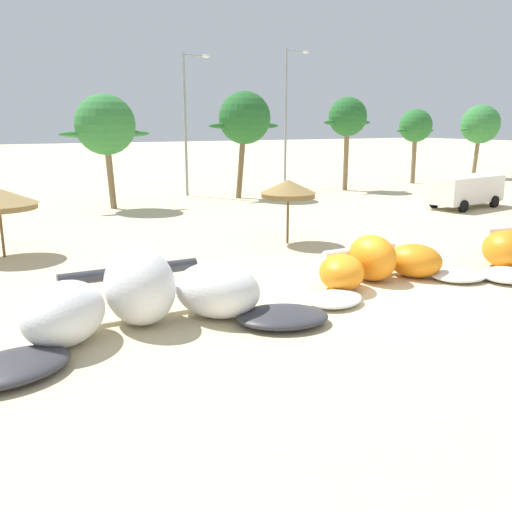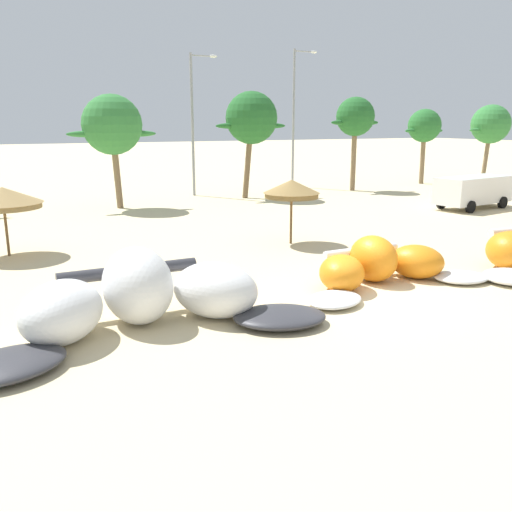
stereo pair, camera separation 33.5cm
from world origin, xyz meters
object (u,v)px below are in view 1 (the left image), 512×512
palm_left_of_gap (105,126)px  lamppost_east_center (288,112)px  palm_right (480,125)px  palm_center_right (348,118)px  beach_umbrella_near_palms (288,189)px  palm_center_left (244,119)px  lamppost_west_center (187,117)px  kite_left (145,300)px  parked_van (464,189)px  kite_left_of_center (379,266)px  palm_right_of_gap (416,127)px

palm_left_of_gap → lamppost_east_center: size_ratio=0.63×
palm_right → palm_center_right: bearing=-173.6°
beach_umbrella_near_palms → palm_center_left: bearing=69.8°
palm_center_left → palm_left_of_gap: bearing=-175.9°
lamppost_west_center → beach_umbrella_near_palms: bearing=-97.4°
palm_right → beach_umbrella_near_palms: bearing=-152.4°
lamppost_west_center → palm_center_left: bearing=-43.7°
kite_left → parked_van: kite_left is taller
kite_left → lamppost_east_center: bearing=52.2°
lamppost_east_center → palm_center_left: bearing=-144.7°
palm_left_of_gap → beach_umbrella_near_palms: bearing=-72.1°
kite_left_of_center → kite_left: bearing=-177.5°
kite_left_of_center → parked_van: size_ratio=1.32×
lamppost_east_center → lamppost_west_center: bearing=-171.0°
kite_left → palm_right_of_gap: palm_right_of_gap is taller
kite_left_of_center → palm_left_of_gap: bearing=100.8°
palm_right_of_gap → palm_right: bearing=4.5°
palm_center_right → lamppost_west_center: bearing=167.1°
lamppost_west_center → palm_left_of_gap: bearing=-151.5°
palm_right → lamppost_east_center: (-18.77, 2.13, 0.96)m
kite_left → palm_right: (37.49, 21.99, 3.97)m
palm_right → parked_van: bearing=-141.8°
kite_left_of_center → palm_center_right: size_ratio=1.03×
palm_center_right → lamppost_east_center: (-2.64, 3.95, 0.47)m
palm_center_right → lamppost_east_center: 4.77m
kite_left → palm_right_of_gap: size_ratio=1.49×
beach_umbrella_near_palms → palm_center_right: (13.37, 13.63, 2.93)m
palm_right_of_gap → palm_right: 8.40m
lamppost_east_center → palm_right: bearing=-6.5°
kite_left → palm_right: size_ratio=1.37×
parked_van → palm_right: (15.39, 12.10, 3.60)m
parked_van → palm_center_right: (-0.74, 10.28, 4.10)m
palm_left_of_gap → palm_right_of_gap: (25.27, 1.96, -0.15)m
palm_center_right → parked_van: bearing=-85.9°
kite_left_of_center → parked_van: parked_van is taller
palm_right_of_gap → beach_umbrella_near_palms: bearing=-145.0°
kite_left → lamppost_west_center: size_ratio=0.95×
palm_center_right → palm_right_of_gap: size_ratio=1.12×
palm_center_right → beach_umbrella_near_palms: bearing=-134.4°
beach_umbrella_near_palms → lamppost_east_center: size_ratio=0.26×
beach_umbrella_near_palms → palm_right: bearing=27.6°
beach_umbrella_near_palms → palm_center_left: palm_center_left is taller
kite_left → palm_left_of_gap: palm_left_of_gap is taller
kite_left → palm_center_right: size_ratio=1.33×
lamppost_east_center → palm_right_of_gap: bearing=-15.0°
palm_left_of_gap → palm_center_left: (9.10, 0.66, 0.41)m
parked_van → palm_left_of_gap: palm_left_of_gap is taller
palm_right_of_gap → lamppost_east_center: bearing=165.0°
palm_center_left → palm_right: (24.54, 1.96, -0.41)m
kite_left_of_center → palm_right_of_gap: bearing=44.2°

